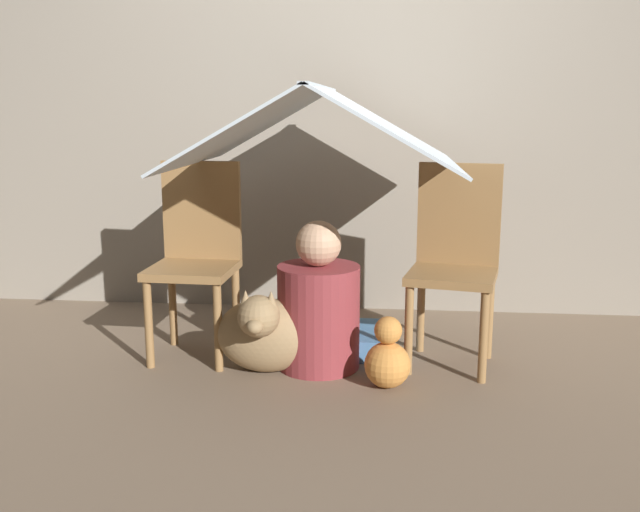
{
  "coord_description": "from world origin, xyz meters",
  "views": [
    {
      "loc": [
        0.29,
        -2.76,
        1.11
      ],
      "look_at": [
        0.0,
        0.23,
        0.48
      ],
      "focal_mm": 40.0,
      "sensor_mm": 36.0,
      "label": 1
    }
  ],
  "objects_px": {
    "person_front": "(319,308)",
    "dog": "(265,332)",
    "chair_left": "(197,252)",
    "chair_right": "(455,258)"
  },
  "relations": [
    {
      "from": "chair_left",
      "to": "dog",
      "type": "height_order",
      "value": "chair_left"
    },
    {
      "from": "person_front",
      "to": "dog",
      "type": "xyz_separation_m",
      "value": [
        -0.22,
        -0.1,
        -0.08
      ]
    },
    {
      "from": "chair_right",
      "to": "dog",
      "type": "height_order",
      "value": "chair_right"
    },
    {
      "from": "chair_left",
      "to": "dog",
      "type": "distance_m",
      "value": 0.51
    },
    {
      "from": "chair_left",
      "to": "person_front",
      "type": "relative_size",
      "value": 1.35
    },
    {
      "from": "chair_right",
      "to": "person_front",
      "type": "height_order",
      "value": "chair_right"
    },
    {
      "from": "person_front",
      "to": "dog",
      "type": "distance_m",
      "value": 0.26
    },
    {
      "from": "chair_left",
      "to": "dog",
      "type": "relative_size",
      "value": 2.06
    },
    {
      "from": "chair_right",
      "to": "person_front",
      "type": "relative_size",
      "value": 1.35
    },
    {
      "from": "dog",
      "to": "chair_left",
      "type": "bearing_deg",
      "value": 145.74
    }
  ]
}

